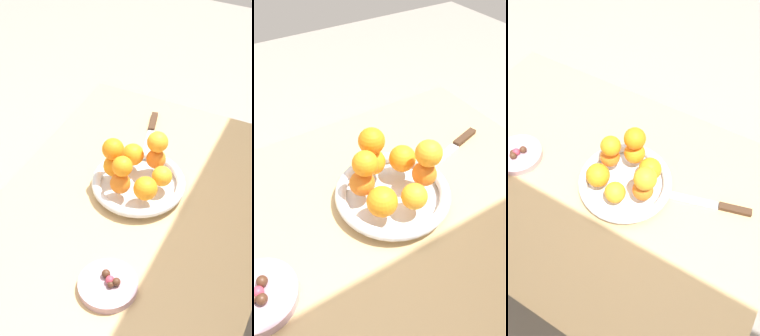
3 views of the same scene
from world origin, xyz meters
TOP-DOWN VIEW (x-y plane):
  - ground_plane at (0.00, 0.00)m, footprint 6.00×6.00m
  - dining_table at (0.00, 0.00)m, footprint 1.10×0.76m
  - fruit_bowl at (-0.11, -0.02)m, footprint 0.27×0.27m
  - candy_dish at (0.23, 0.05)m, footprint 0.14×0.14m
  - orange_0 at (-0.16, -0.07)m, footprint 0.06×0.06m
  - orange_1 at (-0.09, -0.09)m, footprint 0.06×0.06m
  - orange_2 at (-0.04, -0.05)m, footprint 0.06×0.06m
  - orange_3 at (-0.05, 0.02)m, footprint 0.07×0.07m
  - orange_4 at (-0.12, 0.04)m, footprint 0.06×0.06m
  - orange_5 at (-0.18, 0.00)m, footprint 0.06×0.06m
  - orange_6 at (-0.09, -0.10)m, footprint 0.06×0.06m
  - orange_7 at (-0.18, 0.00)m, footprint 0.06×0.06m
  - orange_8 at (-0.05, -0.05)m, footprint 0.06×0.06m
  - candy_ball_0 at (0.23, 0.07)m, footprint 0.02×0.02m
  - candy_ball_1 at (0.24, 0.06)m, footprint 0.02×0.02m
  - candy_ball_2 at (0.23, 0.06)m, footprint 0.02×0.02m
  - candy_ball_3 at (0.22, 0.04)m, footprint 0.02×0.02m
  - knife at (-0.35, -0.09)m, footprint 0.26×0.09m

SIDE VIEW (x-z plane):
  - ground_plane at x=0.00m, z-range 0.00..0.00m
  - dining_table at x=0.00m, z-range 0.28..1.02m
  - knife at x=-0.35m, z-range 0.74..0.75m
  - candy_dish at x=0.23m, z-range 0.74..0.76m
  - fruit_bowl at x=-0.11m, z-range 0.74..0.78m
  - candy_ball_1 at x=0.24m, z-range 0.76..0.78m
  - candy_ball_0 at x=0.23m, z-range 0.76..0.78m
  - candy_ball_3 at x=0.22m, z-range 0.76..0.78m
  - candy_ball_2 at x=0.23m, z-range 0.76..0.78m
  - orange_5 at x=-0.18m, z-range 0.78..0.84m
  - orange_2 at x=-0.04m, z-range 0.78..0.84m
  - orange_4 at x=-0.12m, z-range 0.78..0.84m
  - orange_1 at x=-0.09m, z-range 0.78..0.84m
  - orange_0 at x=-0.16m, z-range 0.78..0.84m
  - orange_3 at x=-0.05m, z-range 0.78..0.85m
  - orange_8 at x=-0.05m, z-range 0.84..0.89m
  - orange_7 at x=-0.18m, z-range 0.84..0.90m
  - orange_6 at x=-0.09m, z-range 0.84..0.90m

